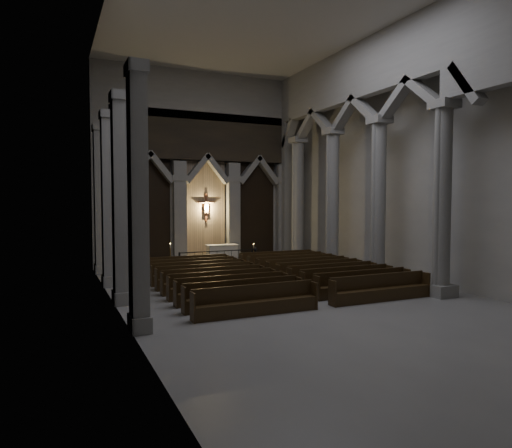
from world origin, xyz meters
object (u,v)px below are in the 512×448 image
at_px(altar, 222,253).
at_px(candle_stand_right, 254,258).
at_px(candle_stand_left, 170,263).
at_px(worshipper, 256,259).
at_px(altar_rail, 217,256).
at_px(pews, 270,279).

relative_size(altar, candle_stand_right, 1.60).
bearing_deg(candle_stand_left, worshipper, -21.01).
bearing_deg(candle_stand_right, altar_rail, 179.15).
relative_size(candle_stand_left, candle_stand_right, 1.24).
bearing_deg(altar, candle_stand_left, -155.43).
xyz_separation_m(candle_stand_right, pews, (-2.41, -7.26, -0.00)).
distance_m(altar, candle_stand_left, 4.08).
height_order(altar_rail, worshipper, worshipper).
bearing_deg(altar, worshipper, -76.91).
distance_m(altar, worshipper, 3.52).
height_order(altar, candle_stand_left, candle_stand_left).
distance_m(candle_stand_left, pews, 7.26).
bearing_deg(worshipper, pews, -99.22).
distance_m(altar_rail, worshipper, 2.84).
bearing_deg(worshipper, altar, 110.73).
distance_m(altar, pews, 8.32).
bearing_deg(candle_stand_right, candle_stand_left, -173.03).
bearing_deg(pews, worshipper, 73.14).
bearing_deg(candle_stand_right, altar, 149.30).
xyz_separation_m(candle_stand_left, worshipper, (4.50, -1.73, 0.22)).
xyz_separation_m(altar, candle_stand_left, (-3.71, -1.70, -0.24)).
height_order(candle_stand_right, pews, candle_stand_right).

